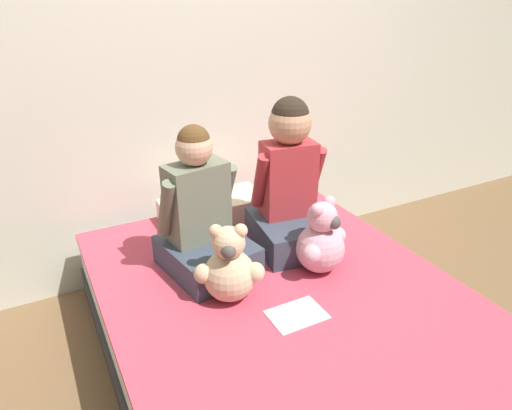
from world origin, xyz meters
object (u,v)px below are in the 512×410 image
(pillow_at_headboard, at_px, (214,208))
(child_on_left, at_px, (201,218))
(bed, at_px, (296,343))
(sign_card, at_px, (297,315))
(child_on_right, at_px, (290,187))
(teddy_bear_held_by_right_child, at_px, (321,241))
(teddy_bear_held_by_left_child, at_px, (229,268))

(pillow_at_headboard, bearing_deg, child_on_left, -118.30)
(bed, xyz_separation_m, sign_card, (-0.04, -0.05, 0.20))
(child_on_right, bearing_deg, bed, -109.23)
(bed, bearing_deg, sign_card, -126.08)
(pillow_at_headboard, bearing_deg, teddy_bear_held_by_right_child, -72.18)
(bed, distance_m, teddy_bear_held_by_left_child, 0.43)
(teddy_bear_held_by_right_child, bearing_deg, teddy_bear_held_by_left_child, 157.67)
(sign_card, bearing_deg, child_on_left, 110.57)
(child_on_right, xyz_separation_m, teddy_bear_held_by_right_child, (-0.00, -0.27, -0.15))
(sign_card, bearing_deg, teddy_bear_held_by_left_child, 129.43)
(bed, xyz_separation_m, child_on_right, (0.22, 0.43, 0.48))
(bed, bearing_deg, teddy_bear_held_by_right_child, 37.84)
(child_on_right, distance_m, sign_card, 0.62)
(teddy_bear_held_by_right_child, relative_size, pillow_at_headboard, 0.61)
(teddy_bear_held_by_left_child, bearing_deg, child_on_left, 115.61)
(child_on_left, bearing_deg, teddy_bear_held_by_right_child, -41.48)
(child_on_left, height_order, teddy_bear_held_by_right_child, child_on_left)
(pillow_at_headboard, distance_m, sign_card, 0.89)
(child_on_left, distance_m, teddy_bear_held_by_left_child, 0.28)
(child_on_left, distance_m, child_on_right, 0.44)
(teddy_bear_held_by_left_child, distance_m, pillow_at_headboard, 0.71)
(child_on_left, bearing_deg, teddy_bear_held_by_left_child, -98.97)
(teddy_bear_held_by_right_child, height_order, pillow_at_headboard, teddy_bear_held_by_right_child)
(teddy_bear_held_by_left_child, distance_m, sign_card, 0.31)
(pillow_at_headboard, bearing_deg, teddy_bear_held_by_left_child, -107.60)
(child_on_right, height_order, sign_card, child_on_right)
(child_on_left, relative_size, sign_card, 3.00)
(child_on_left, bearing_deg, pillow_at_headboard, 51.78)
(pillow_at_headboard, bearing_deg, bed, -90.00)
(child_on_right, xyz_separation_m, pillow_at_headboard, (-0.22, 0.40, -0.23))
(child_on_left, bearing_deg, bed, -73.25)
(child_on_right, bearing_deg, pillow_at_headboard, 126.01)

